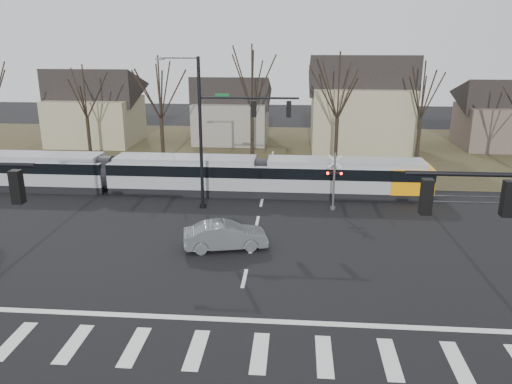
{
  "coord_description": "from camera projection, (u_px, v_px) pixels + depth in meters",
  "views": [
    {
      "loc": [
        2.37,
        -20.03,
        11.24
      ],
      "look_at": [
        0.0,
        9.0,
        2.3
      ],
      "focal_mm": 35.0,
      "sensor_mm": 36.0,
      "label": 1
    }
  ],
  "objects": [
    {
      "name": "rail_crossing_signal",
      "position": [
        334.0,
        183.0,
        33.82
      ],
      "size": [
        1.08,
        0.36,
        4.0
      ],
      "color": "#59595B",
      "rests_on": "ground"
    },
    {
      "name": "sedan",
      "position": [
        226.0,
        235.0,
        27.79
      ],
      "size": [
        3.7,
        5.37,
        1.53
      ],
      "primitive_type": "imported",
      "rotation": [
        0.0,
        0.0,
        1.8
      ],
      "color": "#595E61",
      "rests_on": "ground"
    },
    {
      "name": "crosswalk",
      "position": [
        228.0,
        351.0,
        18.76
      ],
      "size": [
        27.0,
        2.6,
        0.01
      ],
      "color": "silver",
      "rests_on": "ground"
    },
    {
      "name": "stop_line",
      "position": [
        235.0,
        320.0,
        20.85
      ],
      "size": [
        28.0,
        0.35,
        0.01
      ],
      "primitive_type": "cube",
      "color": "silver",
      "rests_on": "ground"
    },
    {
      "name": "rail_pair",
      "position": [
        263.0,
        194.0,
        37.61
      ],
      "size": [
        90.0,
        1.52,
        0.06
      ],
      "color": "#59595E",
      "rests_on": "ground"
    },
    {
      "name": "tree_row",
      "position": [
        293.0,
        110.0,
        45.72
      ],
      "size": [
        59.2,
        7.2,
        10.0
      ],
      "color": "black",
      "rests_on": "ground"
    },
    {
      "name": "grass_verge",
      "position": [
        274.0,
        149.0,
        53.06
      ],
      "size": [
        140.0,
        28.0,
        0.01
      ],
      "primitive_type": "cube",
      "color": "#38331E",
      "rests_on": "ground"
    },
    {
      "name": "signal_pole_far",
      "position": [
        224.0,
        127.0,
        32.99
      ],
      "size": [
        9.28,
        0.44,
        10.2
      ],
      "color": "black",
      "rests_on": "ground"
    },
    {
      "name": "ground",
      "position": [
        240.0,
        299.0,
        22.57
      ],
      "size": [
        140.0,
        140.0,
        0.0
      ],
      "primitive_type": "plane",
      "color": "black"
    },
    {
      "name": "house_c",
      "position": [
        361.0,
        100.0,
        51.78
      ],
      "size": [
        10.8,
        8.64,
        10.1
      ],
      "color": "gray",
      "rests_on": "ground"
    },
    {
      "name": "tram",
      "position": [
        184.0,
        173.0,
        37.84
      ],
      "size": [
        36.78,
        2.73,
        2.79
      ],
      "color": "gray",
      "rests_on": "ground"
    },
    {
      "name": "house_b",
      "position": [
        231.0,
        107.0,
        56.09
      ],
      "size": [
        8.64,
        7.56,
        7.65
      ],
      "color": "gray",
      "rests_on": "ground"
    },
    {
      "name": "house_a",
      "position": [
        95.0,
        103.0,
        55.21
      ],
      "size": [
        9.72,
        8.64,
        8.6
      ],
      "color": "gray",
      "rests_on": "ground"
    },
    {
      "name": "lane_dashes",
      "position": [
        263.0,
        194.0,
        37.81
      ],
      "size": [
        0.18,
        30.0,
        0.01
      ],
      "color": "silver",
      "rests_on": "ground"
    },
    {
      "name": "house_d",
      "position": [
        501.0,
        111.0,
        52.89
      ],
      "size": [
        8.64,
        7.56,
        7.65
      ],
      "color": "brown",
      "rests_on": "ground"
    }
  ]
}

